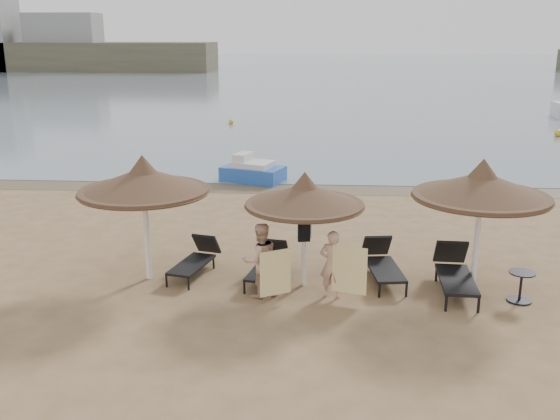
% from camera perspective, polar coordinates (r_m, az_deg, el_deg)
% --- Properties ---
extents(ground, '(160.00, 160.00, 0.00)m').
position_cam_1_polar(ground, '(13.63, 0.77, -7.69)').
color(ground, '#947551').
rests_on(ground, ground).
extents(sea, '(200.00, 140.00, 0.03)m').
position_cam_1_polar(sea, '(92.62, 3.47, 12.60)').
color(sea, slate).
rests_on(sea, ground).
extents(wet_sand_strip, '(200.00, 1.60, 0.01)m').
position_cam_1_polar(wet_sand_strip, '(22.54, 2.04, 1.95)').
color(wet_sand_strip, brown).
rests_on(wet_sand_strip, ground).
extents(far_shore, '(150.00, 54.80, 12.00)m').
position_cam_1_polar(far_shore, '(93.92, -12.50, 14.07)').
color(far_shore, brown).
rests_on(far_shore, ground).
extents(palapa_left, '(2.92, 2.92, 2.89)m').
position_cam_1_polar(palapa_left, '(14.06, -12.37, 2.60)').
color(palapa_left, white).
rests_on(palapa_left, ground).
extents(palapa_center, '(2.62, 2.62, 2.60)m').
position_cam_1_polar(palapa_center, '(13.45, 2.27, 1.32)').
color(palapa_center, white).
rests_on(palapa_center, ground).
extents(palapa_right, '(2.94, 2.94, 2.92)m').
position_cam_1_polar(palapa_right, '(13.89, 17.97, 2.09)').
color(palapa_right, white).
rests_on(palapa_right, ground).
extents(lounger_far_left, '(1.02, 1.89, 0.81)m').
position_cam_1_polar(lounger_far_left, '(14.76, -7.68, -4.42)').
color(lounger_far_left, black).
rests_on(lounger_far_left, ground).
extents(lounger_near_left, '(0.94, 1.89, 0.81)m').
position_cam_1_polar(lounger_near_left, '(14.31, -1.03, -4.94)').
color(lounger_near_left, black).
rests_on(lounger_near_left, ground).
extents(lounger_near_right, '(0.91, 2.02, 0.87)m').
position_cam_1_polar(lounger_near_right, '(14.49, 9.32, -4.75)').
color(lounger_near_right, black).
rests_on(lounger_near_right, ground).
extents(lounger_far_right, '(0.82, 2.17, 0.95)m').
position_cam_1_polar(lounger_far_right, '(14.21, 15.68, -5.43)').
color(lounger_far_right, black).
rests_on(lounger_far_right, ground).
extents(side_table, '(0.54, 0.54, 0.65)m').
position_cam_1_polar(side_table, '(14.10, 21.13, -6.63)').
color(side_table, black).
rests_on(side_table, ground).
extents(person_left, '(1.04, 0.91, 1.90)m').
position_cam_1_polar(person_left, '(13.19, -1.83, -4.08)').
color(person_left, '#D1A58A').
rests_on(person_left, ground).
extents(person_right, '(0.87, 0.64, 1.73)m').
position_cam_1_polar(person_right, '(13.22, 4.82, -4.47)').
color(person_right, '#D1A58A').
rests_on(person_right, ground).
extents(towel_left, '(0.63, 0.36, 0.99)m').
position_cam_1_polar(towel_left, '(12.93, -0.42, -5.77)').
color(towel_left, yellow).
rests_on(towel_left, ground).
extents(towel_right, '(0.72, 0.23, 1.04)m').
position_cam_1_polar(towel_right, '(13.05, 6.37, -5.48)').
color(towel_right, yellow).
rests_on(towel_right, ground).
extents(bag_patterned, '(0.31, 0.16, 0.37)m').
position_cam_1_polar(bag_patterned, '(13.86, 2.25, -1.86)').
color(bag_patterned, white).
rests_on(bag_patterned, ground).
extents(bag_dark, '(0.28, 0.13, 0.38)m').
position_cam_1_polar(bag_dark, '(13.52, 2.21, -2.12)').
color(bag_dark, black).
rests_on(bag_dark, ground).
extents(pedal_boat, '(2.57, 2.01, 1.05)m').
position_cam_1_polar(pedal_boat, '(23.67, -2.55, 3.58)').
color(pedal_boat, blue).
rests_on(pedal_boat, ground).
extents(buoy_left, '(0.32, 0.32, 0.32)m').
position_cam_1_polar(buoy_left, '(38.59, -4.49, 8.04)').
color(buoy_left, gold).
rests_on(buoy_left, ground).
extents(buoy_right, '(0.40, 0.40, 0.40)m').
position_cam_1_polar(buoy_right, '(37.06, 24.08, 6.44)').
color(buoy_right, gold).
rests_on(buoy_right, ground).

